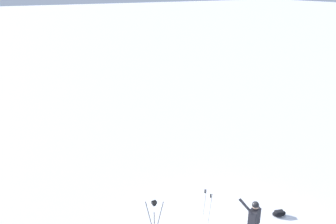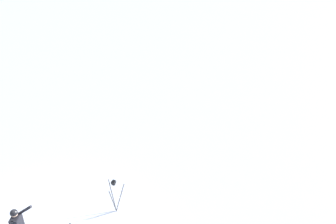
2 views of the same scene
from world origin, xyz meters
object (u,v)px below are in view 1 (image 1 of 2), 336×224
at_px(snowboarder, 254,219).
at_px(gear_bag_large, 279,213).
at_px(ski_poles, 208,202).
at_px(camera_tripod, 154,212).

relative_size(snowboarder, gear_bag_large, 2.90).
height_order(snowboarder, gear_bag_large, snowboarder).
distance_m(snowboarder, ski_poles, 1.91).
xyz_separation_m(snowboarder, ski_poles, (-1.81, -0.57, -0.24)).
bearing_deg(camera_tripod, ski_poles, 85.65).
bearing_deg(snowboarder, camera_tripod, -126.38).
xyz_separation_m(camera_tripod, ski_poles, (0.16, 2.10, -0.21)).
relative_size(snowboarder, camera_tripod, 1.20).
bearing_deg(camera_tripod, gear_bag_large, 74.55).
distance_m(gear_bag_large, ski_poles, 2.87).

